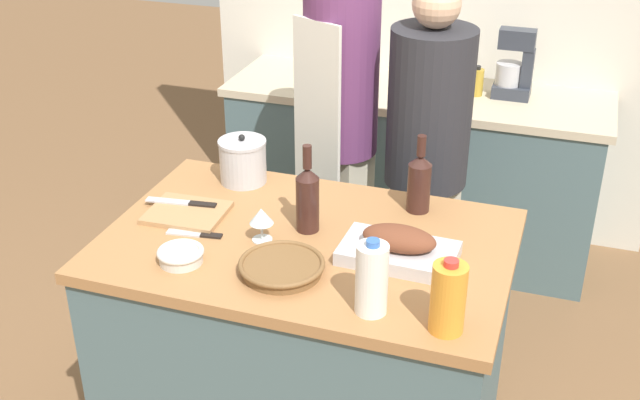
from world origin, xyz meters
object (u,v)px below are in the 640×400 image
juice_jug (448,298)px  wine_glass_left (261,217)px  wicker_basket (282,267)px  milk_jug (372,279)px  condiment_bottle_short (314,69)px  person_cook_guest (427,156)px  stock_pot (243,161)px  wine_bottle_dark (419,181)px  cutting_board (187,213)px  knife_paring (196,234)px  mixing_bowl (181,255)px  wine_bottle_green (308,197)px  knife_chef (184,203)px  person_cook_aproned (340,120)px  stand_mixer (514,69)px  condiment_bottle_tall (477,82)px  roasting_pan (399,248)px

juice_jug → wine_glass_left: (-0.66, 0.28, -0.02)m
wicker_basket → milk_jug: 0.34m
condiment_bottle_short → person_cook_guest: bearing=-43.6°
condiment_bottle_short → juice_jug: bearing=-61.4°
wicker_basket → stock_pot: stock_pot is taller
milk_jug → wine_bottle_dark: bearing=90.5°
cutting_board → knife_paring: bearing=-51.1°
wine_bottle_dark → condiment_bottle_short: 1.50m
cutting_board → mixing_bowl: bearing=-66.4°
mixing_bowl → wine_bottle_green: bearing=46.3°
wine_bottle_green → person_cook_guest: bearing=74.0°
knife_chef → person_cook_aproned: 0.91m
knife_chef → person_cook_guest: person_cook_guest is taller
mixing_bowl → stand_mixer: (0.78, 1.97, 0.06)m
wine_bottle_dark → knife_paring: 0.77m
wine_bottle_dark → condiment_bottle_tall: 1.37m
knife_chef → condiment_bottle_tall: 1.79m
person_cook_aproned → person_cook_guest: 0.40m
wicker_basket → mixing_bowl: bearing=-172.5°
stand_mixer → wine_bottle_dark: bearing=-96.6°
wine_bottle_dark → stand_mixer: size_ratio=0.83×
juice_jug → milk_jug: (-0.22, 0.02, 0.00)m
mixing_bowl → juice_jug: (0.84, -0.08, 0.08)m
milk_jug → wine_glass_left: 0.51m
knife_chef → stand_mixer: stand_mixer is taller
condiment_bottle_tall → person_cook_aproned: person_cook_aproned is taller
knife_paring → wine_bottle_dark: bearing=31.8°
stock_pot → person_cook_aproned: person_cook_aproned is taller
stock_pot → wine_bottle_green: bearing=-37.4°
wine_bottle_dark → mixing_bowl: bearing=-137.5°
stock_pot → milk_jug: (0.67, -0.64, 0.03)m
cutting_board → condiment_bottle_short: condiment_bottle_short is taller
wine_bottle_green → wine_bottle_dark: (0.32, 0.25, -0.01)m
cutting_board → stand_mixer: stand_mixer is taller
wine_bottle_green → stand_mixer: (0.48, 1.65, -0.04)m
stock_pot → stand_mixer: 1.61m
stock_pot → person_cook_guest: person_cook_guest is taller
mixing_bowl → condiment_bottle_tall: condiment_bottle_tall is taller
person_cook_aproned → wine_glass_left: bearing=-63.7°
wicker_basket → person_cook_guest: size_ratio=0.16×
person_cook_aproned → stand_mixer: bearing=75.2°
person_cook_aproned → person_cook_guest: (0.39, -0.05, -0.09)m
wine_glass_left → wicker_basket: bearing=-51.2°
wicker_basket → wine_bottle_dark: 0.61m
mixing_bowl → knife_chef: 0.36m
wine_glass_left → knife_chef: (-0.34, 0.12, -0.06)m
wicker_basket → condiment_bottle_short: 1.86m
wine_bottle_green → condiment_bottle_tall: size_ratio=2.04×
roasting_pan → stand_mixer: bearing=85.1°
condiment_bottle_tall → wine_glass_left: bearing=-103.9°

